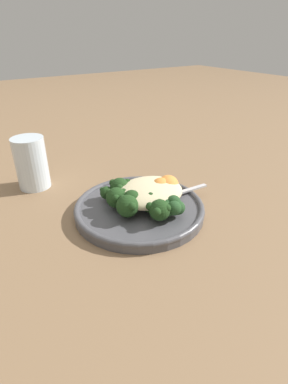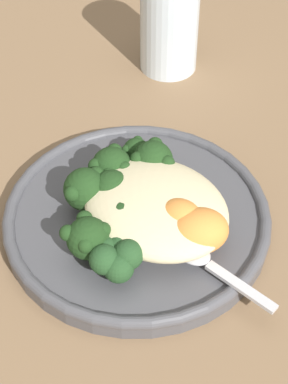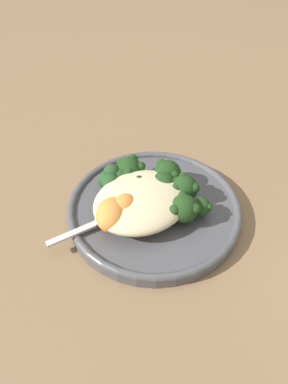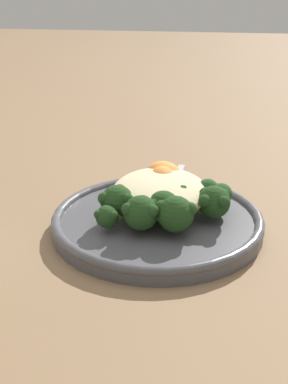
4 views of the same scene
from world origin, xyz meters
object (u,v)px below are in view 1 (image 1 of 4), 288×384
Objects in this scene: broccoli_stalk_3 at (136,199)px; broccoli_stalk_6 at (151,199)px; spoon at (177,193)px; water_glass at (31,163)px; broccoli_stalk_0 at (123,188)px; broccoli_stalk_7 at (157,207)px; sweet_potato_chunk_1 at (167,185)px; broccoli_stalk_5 at (149,201)px; broccoli_stalk_4 at (132,204)px; quinoa_mound at (148,191)px; plate at (140,208)px; kale_tuft at (172,207)px; broccoli_stalk_1 at (122,193)px; sweet_potato_chunk_2 at (155,187)px; broccoli_stalk_2 at (123,197)px; sweet_potato_chunk_0 at (160,187)px.

broccoli_stalk_3 reaches higher than broccoli_stalk_6.
spoon is 0.92× the size of water_glass.
broccoli_stalk_7 is at bearing 133.55° from broccoli_stalk_0.
broccoli_stalk_5 is at bearing 21.04° from sweet_potato_chunk_1.
broccoli_stalk_5 is at bearing 153.81° from broccoli_stalk_4.
quinoa_mound is 0.05m from broccoli_stalk_0.
plate is 4.65× the size of sweet_potato_chunk_1.
broccoli_stalk_0 is 0.06m from broccoli_stalk_4.
sweet_potato_chunk_1 is at bearing 150.12° from broccoli_stalk_6.
broccoli_stalk_4 is 0.27m from water_glass.
broccoli_stalk_5 is at bearing 115.12° from plate.
broccoli_stalk_5 is 1.73× the size of kale_tuft.
broccoli_stalk_5 is 0.70× the size of water_glass.
broccoli_stalk_5 reaches higher than broccoli_stalk_1.
quinoa_mound is 2.54× the size of sweet_potato_chunk_1.
water_glass is (0.15, -0.25, 0.02)m from broccoli_stalk_5.
broccoli_stalk_3 is 1.95× the size of sweet_potato_chunk_1.
sweet_potato_chunk_2 reaches higher than broccoli_stalk_5.
sweet_potato_chunk_2 reaches higher than broccoli_stalk_1.
water_glass reaches higher than broccoli_stalk_0.
kale_tuft is (-0.04, 0.11, -0.00)m from broccoli_stalk_0.
quinoa_mound reaches higher than plate.
broccoli_stalk_4 is at bearing 24.29° from quinoa_mound.
plate is 1.83× the size of quinoa_mound.
broccoli_stalk_4 reaches higher than kale_tuft.
kale_tuft is at bearing 130.26° from broccoli_stalk_2.
broccoli_stalk_1 is 0.07m from sweet_potato_chunk_2.
broccoli_stalk_4 is 0.11m from spoon.
broccoli_stalk_5 is 0.73× the size of broccoli_stalk_7.
broccoli_stalk_6 is at bearing 30.41° from sweet_potato_chunk_0.
sweet_potato_chunk_0 is (-0.03, 0.00, 0.00)m from quinoa_mound.
broccoli_stalk_0 reaches higher than sweet_potato_chunk_2.
broccoli_stalk_0 is 0.71× the size of broccoli_stalk_4.
broccoli_stalk_3 is 0.27m from water_glass.
sweet_potato_chunk_0 is 0.02m from sweet_potato_chunk_1.
broccoli_stalk_4 is 1.03× the size of broccoli_stalk_7.
quinoa_mound is at bearing -1.51° from sweet_potato_chunk_1.
kale_tuft is at bearing 95.83° from quinoa_mound.
broccoli_stalk_6 is 1.07× the size of sweet_potato_chunk_2.
quinoa_mound is at bearing 172.82° from broccoli_stalk_2.
sweet_potato_chunk_0 is at bearing 168.90° from broccoli_stalk_3.
plate is 0.04m from broccoli_stalk_4.
sweet_potato_chunk_1 reaches higher than plate.
spoon is at bearing 143.83° from broccoli_stalk_7.
broccoli_stalk_5 is 0.76× the size of spoon.
broccoli_stalk_6 is (-0.03, 0.06, 0.00)m from broccoli_stalk_1.
broccoli_stalk_3 is 0.95× the size of broccoli_stalk_7.
spoon is at bearing -175.60° from broccoli_stalk_0.
sweet_potato_chunk_1 is 0.08m from kale_tuft.
broccoli_stalk_1 is 0.95× the size of broccoli_stalk_7.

